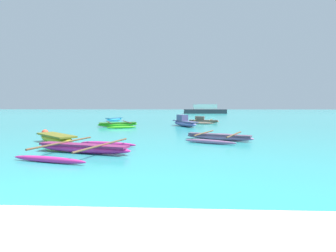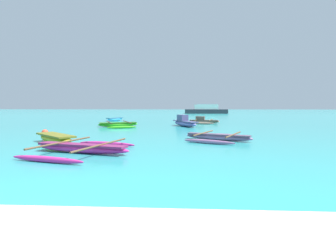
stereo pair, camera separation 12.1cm
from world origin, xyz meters
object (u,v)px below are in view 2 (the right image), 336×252
(moored_boat_4, at_px, (184,122))
(distant_ferry, at_px, (206,110))
(moored_boat_2, at_px, (218,137))
(moored_boat_5, at_px, (115,119))
(mooring_buoy_0, at_px, (45,133))
(moored_boat_1, at_px, (55,138))
(moored_boat_3, at_px, (204,121))
(moored_boat_6, at_px, (118,124))
(moored_boat_0, at_px, (82,148))

(moored_boat_4, xyz_separation_m, distant_ferry, (5.16, 36.64, 0.50))
(moored_boat_2, bearing_deg, moored_boat_5, 145.37)
(mooring_buoy_0, bearing_deg, moored_boat_1, -54.63)
(moored_boat_3, xyz_separation_m, moored_boat_6, (-7.69, -4.74, -0.03))
(moored_boat_0, height_order, moored_boat_2, moored_boat_0)
(distant_ferry, bearing_deg, moored_boat_4, -98.01)
(moored_boat_4, height_order, moored_boat_6, moored_boat_4)
(moored_boat_4, relative_size, moored_boat_5, 1.30)
(moored_boat_3, xyz_separation_m, distant_ferry, (3.17, 32.49, 0.62))
(moored_boat_1, xyz_separation_m, distant_ferry, (11.43, 47.27, 0.61))
(moored_boat_5, xyz_separation_m, mooring_buoy_0, (-0.31, -15.09, -0.03))
(distant_ferry, bearing_deg, moored_boat_0, -100.46)
(moored_boat_4, bearing_deg, moored_boat_3, 127.49)
(moored_boat_6, relative_size, mooring_buoy_0, 12.29)
(moored_boat_3, xyz_separation_m, moored_boat_4, (-1.98, -4.15, 0.12))
(moored_boat_6, height_order, mooring_buoy_0, moored_boat_6)
(moored_boat_2, bearing_deg, moored_boat_3, 113.56)
(moored_boat_4, distance_m, distant_ferry, 37.00)
(moored_boat_4, bearing_deg, moored_boat_1, -57.48)
(moored_boat_0, bearing_deg, mooring_buoy_0, 143.85)
(mooring_buoy_0, bearing_deg, distant_ferry, 72.99)
(moored_boat_1, height_order, moored_boat_4, moored_boat_4)
(moored_boat_3, xyz_separation_m, mooring_buoy_0, (-10.37, -11.79, -0.03))
(moored_boat_5, bearing_deg, moored_boat_6, -140.85)
(moored_boat_3, bearing_deg, moored_boat_0, -96.13)
(moored_boat_2, height_order, moored_boat_3, moored_boat_3)
(moored_boat_2, relative_size, moored_boat_4, 1.05)
(moored_boat_1, relative_size, moored_boat_3, 0.73)
(moored_boat_1, height_order, moored_boat_6, moored_boat_1)
(moored_boat_4, distance_m, moored_boat_5, 10.99)
(moored_boat_1, height_order, moored_boat_5, moored_boat_1)
(moored_boat_4, bearing_deg, moored_boat_5, -159.61)
(moored_boat_0, height_order, mooring_buoy_0, moored_boat_0)
(moored_boat_2, distance_m, moored_boat_6, 11.28)
(moored_boat_1, distance_m, moored_boat_4, 12.34)
(moored_boat_6, bearing_deg, moored_boat_5, 84.36)
(moored_boat_3, height_order, moored_boat_6, moored_boat_3)
(moored_boat_0, xyz_separation_m, moored_boat_3, (6.00, 17.23, 0.04))
(moored_boat_5, bearing_deg, distant_ferry, -1.67)
(mooring_buoy_0, relative_size, distant_ferry, 0.04)
(moored_boat_1, xyz_separation_m, moored_boat_3, (8.25, 14.77, -0.01))
(moored_boat_2, relative_size, moored_boat_3, 1.00)
(mooring_buoy_0, bearing_deg, moored_boat_3, 48.67)
(moored_boat_0, relative_size, moored_boat_1, 1.53)
(distant_ferry, bearing_deg, moored_boat_3, -95.58)
(moored_boat_1, xyz_separation_m, moored_boat_6, (0.56, 10.03, -0.04))
(moored_boat_6, distance_m, mooring_buoy_0, 7.54)
(moored_boat_6, relative_size, distant_ferry, 0.50)
(moored_boat_1, distance_m, distant_ferry, 48.63)
(moored_boat_1, xyz_separation_m, moored_boat_5, (-1.81, 18.07, -0.02))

